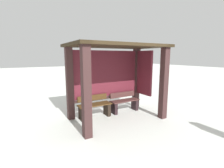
% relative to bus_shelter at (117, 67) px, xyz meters
% --- Properties ---
extents(ground_plane, '(60.00, 60.00, 0.00)m').
position_rel_bus_shelter_xyz_m(ground_plane, '(-0.11, -0.20, -1.74)').
color(ground_plane, white).
extents(bus_shelter, '(3.14, 1.87, 2.48)m').
position_rel_bus_shelter_xyz_m(bus_shelter, '(0.00, 0.00, 0.00)').
color(bus_shelter, '#3A2323').
rests_on(bus_shelter, ground).
extents(bench_left_inside, '(1.15, 0.42, 0.76)m').
position_rel_bus_shelter_xyz_m(bench_left_inside, '(-0.73, 0.26, -1.39)').
color(bench_left_inside, '#4B3218').
rests_on(bench_left_inside, ground).
extents(bench_center_inside, '(1.15, 0.37, 0.74)m').
position_rel_bus_shelter_xyz_m(bench_center_inside, '(0.52, 0.26, -1.40)').
color(bench_center_inside, '#4E2D2B').
rests_on(bench_center_inside, ground).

